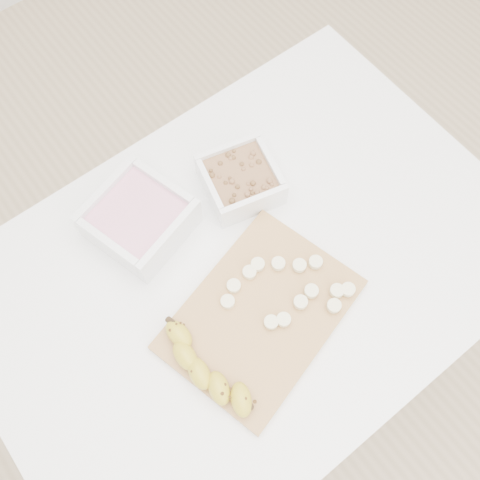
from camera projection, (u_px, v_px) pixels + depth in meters
ground at (246, 351)px, 1.66m from camera, size 3.50×3.50×0.00m
table at (249, 282)px, 1.06m from camera, size 1.00×0.70×0.75m
bowl_yogurt at (139, 219)px, 0.97m from camera, size 0.20×0.20×0.08m
bowl_granola at (240, 180)px, 1.01m from camera, size 0.16×0.16×0.06m
cutting_board at (261, 314)px, 0.93m from camera, size 0.38×0.31×0.01m
banana at (208, 371)px, 0.87m from camera, size 0.07×0.20×0.03m
banana_slices at (289, 288)px, 0.93m from camera, size 0.20×0.17×0.02m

